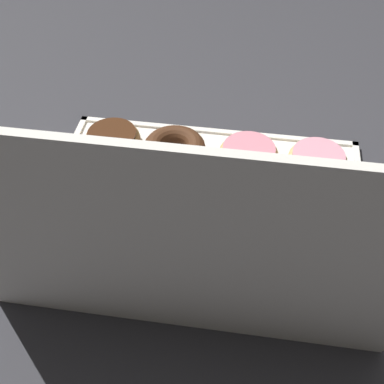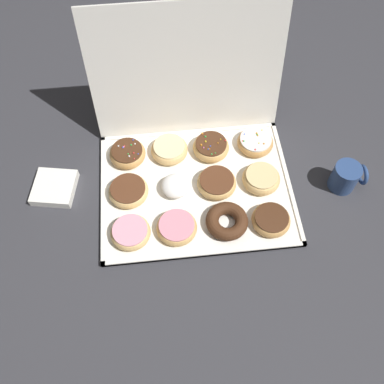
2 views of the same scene
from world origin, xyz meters
TOP-DOWN VIEW (x-y plane):
  - ground_plane at (0.00, 0.00)m, footprint 3.00×3.00m
  - donut_box at (0.00, 0.00)m, footprint 0.57×0.44m
  - box_lid_open at (0.00, 0.27)m, footprint 0.57×0.10m
  - pink_frosted_donut_0 at (-0.20, -0.14)m, footprint 0.11×0.11m
  - pink_frosted_donut_1 at (-0.07, -0.13)m, footprint 0.12×0.12m
  - chocolate_cake_ring_donut_2 at (0.07, -0.13)m, footprint 0.12×0.12m
  - chocolate_frosted_donut_3 at (0.20, -0.14)m, footprint 0.11×0.11m
  - chocolate_frosted_donut_4 at (-0.20, 0.00)m, footprint 0.12×0.12m
  - powdered_filled_donut_5 at (-0.06, 0.00)m, footprint 0.08×0.08m
  - chocolate_frosted_donut_6 at (0.06, -0.00)m, footprint 0.12×0.12m
  - glazed_ring_donut_7 at (0.20, -0.00)m, footprint 0.11×0.11m
  - sprinkle_donut_8 at (-0.20, 0.14)m, footprint 0.11×0.11m
  - glazed_ring_donut_9 at (-0.07, 0.14)m, footprint 0.12×0.12m
  - sprinkle_donut_10 at (0.06, 0.13)m, footprint 0.11×0.11m
  - sprinkle_donut_11 at (0.20, 0.14)m, footprint 0.11×0.11m
  - coffee_mug at (0.44, -0.03)m, footprint 0.10×0.08m
  - napkin_stack at (-0.43, 0.04)m, footprint 0.14×0.14m

SIDE VIEW (x-z plane):
  - ground_plane at x=0.00m, z-range 0.00..0.00m
  - donut_box at x=0.00m, z-range 0.00..0.01m
  - napkin_stack at x=-0.43m, z-range 0.00..0.03m
  - pink_frosted_donut_1 at x=-0.07m, z-range 0.01..0.05m
  - pink_frosted_donut_0 at x=-0.20m, z-range 0.01..0.05m
  - sprinkle_donut_11 at x=0.20m, z-range 0.01..0.05m
  - chocolate_frosted_donut_3 at x=0.20m, z-range 0.01..0.05m
  - chocolate_cake_ring_donut_2 at x=0.07m, z-range 0.01..0.05m
  - chocolate_frosted_donut_4 at x=-0.20m, z-range 0.01..0.05m
  - chocolate_frosted_donut_6 at x=0.06m, z-range 0.01..0.05m
  - glazed_ring_donut_9 at x=-0.07m, z-range 0.01..0.05m
  - sprinkle_donut_8 at x=-0.20m, z-range 0.01..0.05m
  - glazed_ring_donut_7 at x=0.20m, z-range 0.01..0.05m
  - sprinkle_donut_10 at x=0.06m, z-range 0.01..0.05m
  - powdered_filled_donut_5 at x=-0.06m, z-range 0.01..0.05m
  - coffee_mug at x=0.44m, z-range 0.00..0.09m
  - box_lid_open at x=0.00m, z-range 0.00..0.42m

